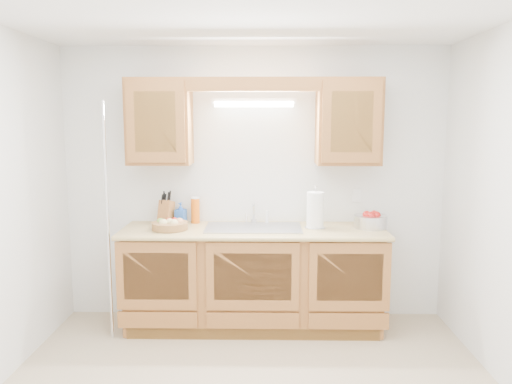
{
  "coord_description": "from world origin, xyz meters",
  "views": [
    {
      "loc": [
        0.09,
        -3.09,
        1.84
      ],
      "look_at": [
        0.03,
        0.85,
        1.27
      ],
      "focal_mm": 35.0,
      "sensor_mm": 36.0,
      "label": 1
    }
  ],
  "objects_px": {
    "apple_bowl": "(371,220)",
    "paper_towel": "(315,210)",
    "fruit_basket": "(170,225)",
    "knife_block": "(166,212)"
  },
  "relations": [
    {
      "from": "knife_block",
      "to": "paper_towel",
      "type": "xyz_separation_m",
      "value": [
        1.34,
        -0.17,
        0.05
      ]
    },
    {
      "from": "knife_block",
      "to": "apple_bowl",
      "type": "xyz_separation_m",
      "value": [
        1.83,
        -0.14,
        -0.05
      ]
    },
    {
      "from": "apple_bowl",
      "to": "paper_towel",
      "type": "bearing_deg",
      "value": -176.96
    },
    {
      "from": "knife_block",
      "to": "fruit_basket",
      "type": "bearing_deg",
      "value": -56.02
    },
    {
      "from": "knife_block",
      "to": "apple_bowl",
      "type": "bearing_deg",
      "value": 11.35
    },
    {
      "from": "fruit_basket",
      "to": "knife_block",
      "type": "xyz_separation_m",
      "value": [
        -0.08,
        0.24,
        0.07
      ]
    },
    {
      "from": "fruit_basket",
      "to": "paper_towel",
      "type": "xyz_separation_m",
      "value": [
        1.26,
        0.07,
        0.12
      ]
    },
    {
      "from": "paper_towel",
      "to": "knife_block",
      "type": "bearing_deg",
      "value": 172.91
    },
    {
      "from": "fruit_basket",
      "to": "paper_towel",
      "type": "distance_m",
      "value": 1.27
    },
    {
      "from": "knife_block",
      "to": "paper_towel",
      "type": "bearing_deg",
      "value": 8.65
    }
  ]
}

